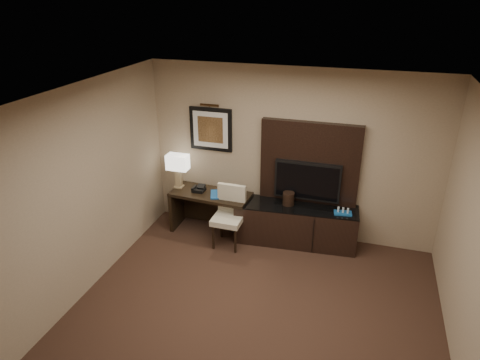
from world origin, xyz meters
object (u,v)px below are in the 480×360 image
at_px(desk, 211,212).
at_px(credenza, 295,224).
at_px(minibar_tray, 343,211).
at_px(desk_phone, 199,189).
at_px(tv, 307,181).
at_px(table_lamp, 178,172).
at_px(water_bottle, 234,190).
at_px(ice_bucket, 288,199).
at_px(desk_chair, 228,219).

height_order(desk, credenza, desk).
height_order(credenza, minibar_tray, minibar_tray).
distance_m(desk_phone, minibar_tray, 2.29).
bearing_deg(tv, table_lamp, -176.43).
height_order(table_lamp, desk_phone, table_lamp).
distance_m(desk_phone, water_bottle, 0.60).
bearing_deg(ice_bucket, desk_phone, -177.72).
xyz_separation_m(desk, desk_phone, (-0.20, 0.00, 0.39)).
xyz_separation_m(desk_chair, minibar_tray, (1.69, 0.35, 0.22)).
xyz_separation_m(desk_chair, table_lamp, (-0.98, 0.40, 0.49)).
distance_m(table_lamp, ice_bucket, 1.85).
bearing_deg(table_lamp, desk, -5.93).
distance_m(credenza, desk_phone, 1.65).
relative_size(table_lamp, ice_bucket, 2.65).
bearing_deg(water_bottle, minibar_tray, -0.32).
distance_m(table_lamp, minibar_tray, 2.68).
height_order(credenza, tv, tv).
relative_size(desk, minibar_tray, 4.97).
xyz_separation_m(desk_chair, water_bottle, (-0.01, 0.36, 0.32)).
relative_size(credenza, desk_chair, 2.01).
bearing_deg(ice_bucket, minibar_tray, -3.73).
xyz_separation_m(tv, minibar_tray, (0.58, -0.18, -0.33)).
relative_size(desk, desk_chair, 1.38).
xyz_separation_m(tv, table_lamp, (-2.09, -0.13, -0.06)).
xyz_separation_m(credenza, table_lamp, (-1.97, 0.01, 0.63)).
bearing_deg(desk_phone, table_lamp, 171.46).
distance_m(tv, ice_bucket, 0.40).
height_order(table_lamp, ice_bucket, table_lamp).
bearing_deg(minibar_tray, desk_phone, -179.90).
relative_size(credenza, minibar_tray, 7.23).
height_order(desk_phone, minibar_tray, desk_phone).
height_order(table_lamp, minibar_tray, table_lamp).
bearing_deg(table_lamp, minibar_tray, -1.11).
distance_m(credenza, ice_bucket, 0.44).
height_order(desk, ice_bucket, ice_bucket).
xyz_separation_m(credenza, desk_phone, (-1.59, -0.05, 0.41)).
relative_size(table_lamp, water_bottle, 2.77).
bearing_deg(desk_chair, table_lamp, 158.64).
bearing_deg(desk_chair, minibar_tray, 12.54).
xyz_separation_m(credenza, ice_bucket, (-0.13, 0.01, 0.42)).
bearing_deg(water_bottle, table_lamp, 177.51).
xyz_separation_m(desk, ice_bucket, (1.26, 0.06, 0.40)).
bearing_deg(credenza, desk_chair, -162.97).
bearing_deg(ice_bucket, water_bottle, -177.01).
bearing_deg(desk_phone, desk, -1.30).
bearing_deg(ice_bucket, table_lamp, -179.92).
distance_m(tv, minibar_tray, 0.69).
xyz_separation_m(tv, ice_bucket, (-0.25, -0.13, -0.28)).
relative_size(desk, table_lamp, 2.42).
bearing_deg(desk, credenza, 5.71).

